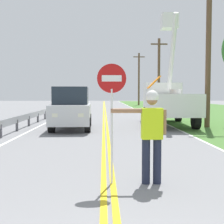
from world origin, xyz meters
TOP-DOWN VIEW (x-y plane):
  - centerline_yellow_left at (-0.09, 20.00)m, footprint 0.11×110.00m
  - centerline_yellow_right at (0.09, 20.00)m, footprint 0.11×110.00m
  - edge_line_right at (3.60, 20.00)m, footprint 0.12×110.00m
  - edge_line_left at (-3.60, 20.00)m, footprint 0.12×110.00m
  - flagger_worker at (0.84, 4.05)m, footprint 1.09×0.25m
  - stop_sign_paddle at (0.07, 4.05)m, footprint 0.56×0.04m
  - utility_bucket_truck at (3.59, 15.72)m, footprint 2.90×6.89m
  - oncoming_suv_nearest at (-1.69, 13.48)m, footprint 2.03×4.66m
  - utility_pole_near at (5.42, 14.13)m, footprint 1.80×0.28m
  - utility_pole_mid at (5.92, 31.16)m, footprint 1.80×0.28m
  - utility_pole_far at (5.54, 46.57)m, footprint 1.80×0.28m
  - guardrail_left_shoulder at (-4.20, 16.05)m, footprint 0.10×32.00m

SIDE VIEW (x-z plane):
  - centerline_yellow_left at x=-0.09m, z-range 0.00..0.01m
  - centerline_yellow_right at x=0.09m, z-range 0.00..0.01m
  - edge_line_right at x=3.60m, z-range 0.00..0.01m
  - edge_line_left at x=-3.60m, z-range 0.00..0.01m
  - guardrail_left_shoulder at x=-4.20m, z-range 0.16..0.87m
  - flagger_worker at x=0.84m, z-range 0.13..1.96m
  - oncoming_suv_nearest at x=-1.69m, z-range 0.01..2.11m
  - utility_bucket_truck at x=3.59m, z-range -1.65..4.53m
  - stop_sign_paddle at x=0.07m, z-range 0.54..2.87m
  - utility_pole_near at x=5.42m, z-range 0.18..7.80m
  - utility_pole_mid at x=5.92m, z-range 0.18..7.95m
  - utility_pole_far at x=5.54m, z-range 0.18..8.46m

